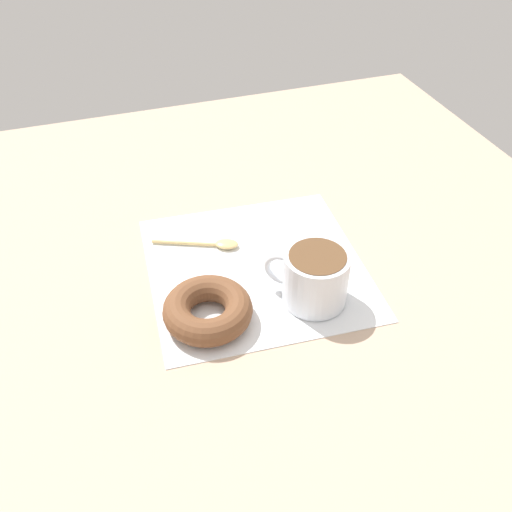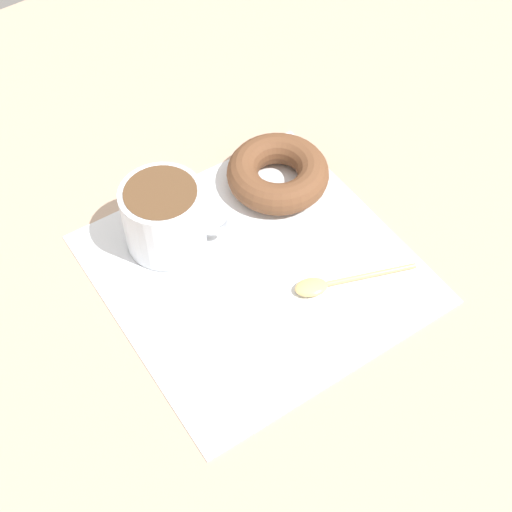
% 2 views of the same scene
% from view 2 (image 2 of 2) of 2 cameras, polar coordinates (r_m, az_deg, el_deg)
% --- Properties ---
extents(ground_plane, '(1.20, 1.20, 0.02)m').
position_cam_2_polar(ground_plane, '(0.81, 0.53, 0.64)').
color(ground_plane, tan).
extents(napkin, '(0.34, 0.34, 0.00)m').
position_cam_2_polar(napkin, '(0.78, -0.00, -0.96)').
color(napkin, white).
rests_on(napkin, ground_plane).
extents(coffee_cup, '(0.11, 0.10, 0.08)m').
position_cam_2_polar(coffee_cup, '(0.78, -7.26, 3.21)').
color(coffee_cup, silver).
rests_on(coffee_cup, napkin).
extents(donut, '(0.12, 0.12, 0.04)m').
position_cam_2_polar(donut, '(0.85, 1.75, 6.65)').
color(donut, brown).
rests_on(donut, napkin).
extents(spoon, '(0.13, 0.07, 0.01)m').
position_cam_2_polar(spoon, '(0.76, 5.94, -2.15)').
color(spoon, '#D8B772').
rests_on(spoon, napkin).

